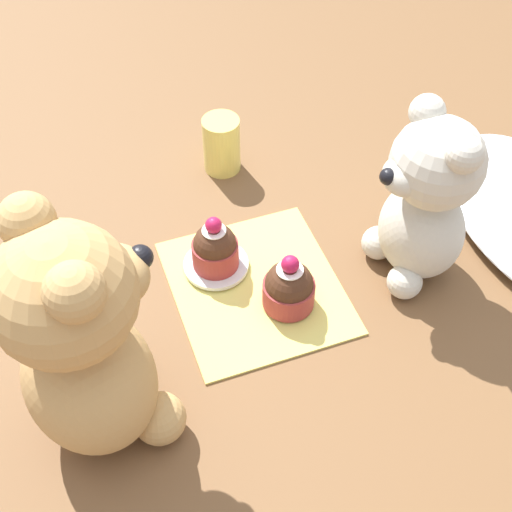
{
  "coord_description": "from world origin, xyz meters",
  "views": [
    {
      "loc": [
        0.49,
        -0.18,
        0.64
      ],
      "look_at": [
        0.0,
        0.0,
        0.06
      ],
      "focal_mm": 50.0,
      "sensor_mm": 36.0,
      "label": 1
    }
  ],
  "objects_px": {
    "teddy_bear_cream": "(426,200)",
    "cupcake_near_cream_bear": "(289,287)",
    "saucer_plate": "(216,265)",
    "teddy_bear_tan": "(84,344)",
    "cupcake_near_tan_bear": "(215,248)",
    "juice_glass": "(222,145)"
  },
  "relations": [
    {
      "from": "teddy_bear_tan",
      "to": "cupcake_near_tan_bear",
      "type": "bearing_deg",
      "value": -62.31
    },
    {
      "from": "juice_glass",
      "to": "teddy_bear_cream",
      "type": "bearing_deg",
      "value": 32.67
    },
    {
      "from": "teddy_bear_tan",
      "to": "saucer_plate",
      "type": "xyz_separation_m",
      "value": [
        -0.15,
        0.16,
        -0.12
      ]
    },
    {
      "from": "saucer_plate",
      "to": "teddy_bear_cream",
      "type": "bearing_deg",
      "value": 71.75
    },
    {
      "from": "saucer_plate",
      "to": "cupcake_near_cream_bear",
      "type": "bearing_deg",
      "value": 37.4
    },
    {
      "from": "teddy_bear_cream",
      "to": "cupcake_near_tan_bear",
      "type": "bearing_deg",
      "value": -109.27
    },
    {
      "from": "teddy_bear_tan",
      "to": "cupcake_near_cream_bear",
      "type": "relative_size",
      "value": 3.63
    },
    {
      "from": "teddy_bear_tan",
      "to": "cupcake_near_tan_bear",
      "type": "relative_size",
      "value": 3.71
    },
    {
      "from": "teddy_bear_tan",
      "to": "cupcake_near_cream_bear",
      "type": "height_order",
      "value": "teddy_bear_tan"
    },
    {
      "from": "cupcake_near_cream_bear",
      "to": "saucer_plate",
      "type": "height_order",
      "value": "cupcake_near_cream_bear"
    },
    {
      "from": "teddy_bear_cream",
      "to": "cupcake_near_tan_bear",
      "type": "height_order",
      "value": "teddy_bear_cream"
    },
    {
      "from": "cupcake_near_tan_bear",
      "to": "juice_glass",
      "type": "relative_size",
      "value": 0.94
    },
    {
      "from": "teddy_bear_cream",
      "to": "cupcake_near_tan_bear",
      "type": "xyz_separation_m",
      "value": [
        -0.07,
        -0.22,
        -0.07
      ]
    },
    {
      "from": "teddy_bear_tan",
      "to": "juice_glass",
      "type": "relative_size",
      "value": 3.5
    },
    {
      "from": "cupcake_near_tan_bear",
      "to": "juice_glass",
      "type": "xyz_separation_m",
      "value": [
        -0.17,
        0.06,
        0.0
      ]
    },
    {
      "from": "teddy_bear_cream",
      "to": "cupcake_near_cream_bear",
      "type": "distance_m",
      "value": 0.18
    },
    {
      "from": "cupcake_near_cream_bear",
      "to": "cupcake_near_tan_bear",
      "type": "height_order",
      "value": "cupcake_near_tan_bear"
    },
    {
      "from": "cupcake_near_tan_bear",
      "to": "juice_glass",
      "type": "bearing_deg",
      "value": 159.55
    },
    {
      "from": "teddy_bear_tan",
      "to": "cupcake_near_cream_bear",
      "type": "xyz_separation_m",
      "value": [
        -0.07,
        0.22,
        -0.1
      ]
    },
    {
      "from": "teddy_bear_cream",
      "to": "cupcake_near_cream_bear",
      "type": "height_order",
      "value": "teddy_bear_cream"
    },
    {
      "from": "cupcake_near_cream_bear",
      "to": "juice_glass",
      "type": "xyz_separation_m",
      "value": [
        -0.25,
        0.0,
        0.01
      ]
    },
    {
      "from": "saucer_plate",
      "to": "juice_glass",
      "type": "distance_m",
      "value": 0.18
    }
  ]
}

